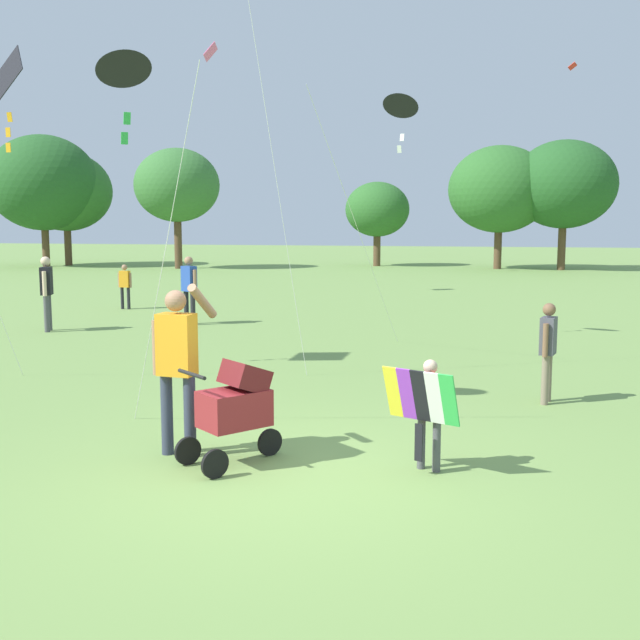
# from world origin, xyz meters

# --- Properties ---
(ground_plane) EXTENTS (120.00, 120.00, 0.00)m
(ground_plane) POSITION_xyz_m (0.00, 0.00, 0.00)
(ground_plane) COLOR #75994C
(treeline_distant) EXTENTS (42.51, 7.54, 6.48)m
(treeline_distant) POSITION_xyz_m (-3.95, 29.56, 3.84)
(treeline_distant) COLOR brown
(treeline_distant) RESTS_ON ground
(child_with_butterfly_kite) EXTENTS (0.75, 0.52, 1.08)m
(child_with_butterfly_kite) POSITION_xyz_m (1.32, 0.46, 0.66)
(child_with_butterfly_kite) COLOR #4C4C51
(child_with_butterfly_kite) RESTS_ON ground
(person_adult_flyer) EXTENTS (0.59, 0.52, 1.78)m
(person_adult_flyer) POSITION_xyz_m (-1.20, 0.47, 1.02)
(person_adult_flyer) COLOR #33384C
(person_adult_flyer) RESTS_ON ground
(stroller) EXTENTS (0.93, 1.02, 1.03)m
(stroller) POSITION_xyz_m (-0.54, 0.33, 0.61)
(stroller) COLOR black
(stroller) RESTS_ON ground
(kite_adult_black) EXTENTS (1.75, 1.54, 4.30)m
(kite_adult_black) POSITION_xyz_m (-2.26, 1.72, 4.07)
(kite_adult_black) COLOR black
(kite_adult_black) RESTS_ON ground
(kite_green_novelty) EXTENTS (0.92, 1.84, 4.98)m
(kite_green_novelty) POSITION_xyz_m (-5.11, 3.78, 4.38)
(kite_green_novelty) COLOR black
(kite_green_novelty) RESTS_ON ground
(kite_blue_high) EXTENTS (1.41, 4.07, 4.74)m
(kite_blue_high) POSITION_xyz_m (0.25, 8.22, 4.48)
(kite_blue_high) COLOR black
(kite_blue_high) RESTS_ON ground
(person_red_shirt) EXTENTS (0.38, 0.16, 1.19)m
(person_red_shirt) POSITION_xyz_m (-7.40, 12.26, 0.70)
(person_red_shirt) COLOR #232328
(person_red_shirt) RESTS_ON ground
(person_sitting_far) EXTENTS (0.25, 0.41, 1.32)m
(person_sitting_far) POSITION_xyz_m (2.68, 3.55, 0.78)
(person_sitting_far) COLOR #7F705B
(person_sitting_far) RESTS_ON ground
(person_couple_left) EXTENTS (0.44, 0.35, 1.55)m
(person_couple_left) POSITION_xyz_m (-4.64, 9.76, 0.91)
(person_couple_left) COLOR #232328
(person_couple_left) RESTS_ON ground
(person_kid_running) EXTENTS (0.32, 0.49, 1.60)m
(person_kid_running) POSITION_xyz_m (-7.23, 8.15, 0.94)
(person_kid_running) COLOR #4C4C51
(person_kid_running) RESTS_ON ground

